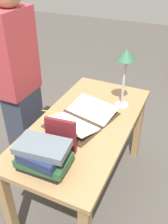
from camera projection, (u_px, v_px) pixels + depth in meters
name	position (u px, v px, depth m)	size (l,w,h in m)	color
ground_plane	(85.00, 189.00, 2.23)	(12.00, 12.00, 0.00)	#47423D
reading_desk	(85.00, 134.00, 1.88)	(1.33, 0.66, 0.74)	#937047
open_book	(82.00, 118.00, 1.83)	(0.56, 0.47, 0.07)	#38281E
book_stack_tall	(44.00, 155.00, 1.41)	(0.22, 0.31, 0.17)	black
book_standing_upright	(61.00, 135.00, 1.51)	(0.04, 0.20, 0.23)	maroon
reading_lamp	(126.00, 62.00, 1.79)	(0.14, 0.14, 0.47)	#ADADB2
coffee_mug	(58.00, 127.00, 1.69)	(0.10, 0.08, 0.09)	#335184
pencil	(52.00, 112.00, 1.92)	(0.03, 0.18, 0.01)	gold
person_reader	(20.00, 89.00, 2.09)	(0.36, 0.22, 1.65)	#2D3342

